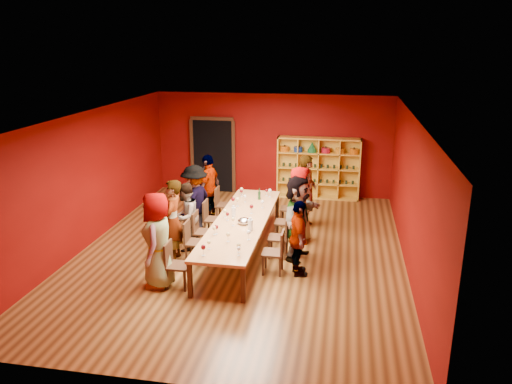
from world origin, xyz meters
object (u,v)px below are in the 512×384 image
person_left_0 (158,240)px  chair_person_right_4 (292,206)px  chair_person_right_3 (287,220)px  chair_person_right_2 (282,235)px  wine_bottle (259,195)px  person_right_1 (298,239)px  chair_person_left_3 (210,217)px  person_left_2 (185,217)px  spittoon_bowl (244,221)px  chair_person_right_1 (277,250)px  person_left_1 (173,221)px  person_right_3 (300,205)px  person_right_2 (298,218)px  chair_person_left_1 (192,239)px  tasting_table (241,222)px  person_right_4 (307,191)px  person_left_4 (209,188)px  chair_person_left_4 (221,202)px  shelving_unit (318,165)px  chair_person_left_2 (200,229)px  person_left_3 (195,201)px  chair_person_left_0 (174,262)px

person_left_0 → chair_person_right_4: 4.25m
chair_person_right_3 → chair_person_right_4: (0.00, 0.99, 0.00)m
chair_person_right_2 → wine_bottle: size_ratio=3.20×
person_left_0 → person_right_1: (2.55, 0.90, -0.15)m
chair_person_left_3 → person_right_1: size_ratio=0.58×
person_left_0 → wine_bottle: bearing=149.0°
person_left_2 → spittoon_bowl: size_ratio=5.66×
person_left_0 → chair_person_right_1: (2.12, 0.90, -0.42)m
chair_person_right_3 → person_left_0: bearing=-128.6°
person_left_1 → person_right_3: size_ratio=0.99×
person_right_2 → wine_bottle: 1.93m
chair_person_left_1 → wine_bottle: (1.05, 2.16, 0.36)m
tasting_table → person_right_4: (1.28, 1.86, 0.21)m
person_left_4 → chair_person_right_1: bearing=47.4°
chair_person_left_4 → chair_person_right_2: same height
shelving_unit → person_right_3: bearing=-93.5°
person_right_2 → chair_person_left_2: bearing=102.0°
person_left_1 → person_left_3: 1.42m
chair_person_right_1 → person_right_3: bearing=81.1°
spittoon_bowl → person_left_2: bearing=173.0°
shelving_unit → person_left_1: shelving_unit is taller
person_right_3 → wine_bottle: 1.22m
chair_person_right_2 → person_right_2: person_right_2 is taller
chair_person_left_3 → person_left_4: bearing=106.3°
person_right_2 → person_right_1: bearing=-160.2°
wine_bottle → chair_person_right_2: bearing=-64.0°
person_left_2 → chair_person_left_1: bearing=35.7°
chair_person_left_3 → wine_bottle: size_ratio=3.20×
chair_person_right_1 → person_right_3: (0.28, 1.76, 0.39)m
person_right_2 → chair_person_left_3: bearing=81.3°
chair_person_left_4 → shelving_unit: bearing=47.0°
person_left_2 → person_left_3: 0.82m
chair_person_left_3 → tasting_table: bearing=-39.6°
person_right_1 → spittoon_bowl: bearing=47.0°
person_right_2 → spittoon_bowl: size_ratio=6.73×
person_left_3 → person_right_3: person_right_3 is taller
chair_person_left_2 → person_right_4: (2.19, 1.92, 0.41)m
person_left_3 → chair_person_right_1: bearing=66.3°
chair_person_right_1 → wine_bottle: bearing=108.0°
chair_person_left_4 → person_left_4: 0.49m
person_left_1 → person_left_2: (0.07, 0.60, -0.11)m
person_left_4 → chair_person_right_1: 3.49m
person_left_1 → person_left_0: bearing=-1.7°
shelving_unit → spittoon_bowl: (-1.29, -4.55, -0.17)m
shelving_unit → person_left_1: bearing=-118.6°
chair_person_left_1 → chair_person_right_4: same height
person_left_0 → chair_person_left_3: (0.30, 2.55, -0.42)m
person_left_1 → person_right_4: (2.59, 2.52, 0.03)m
chair_person_right_1 → person_right_4: size_ratio=0.49×
chair_person_left_0 → chair_person_right_2: bearing=43.1°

